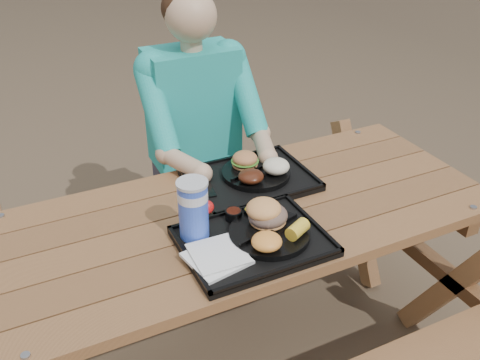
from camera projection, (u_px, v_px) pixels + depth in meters
name	position (u px, v px, depth m)	size (l,w,h in m)	color
ground	(240.00, 360.00, 2.24)	(60.00, 60.00, 0.00)	#999999
picnic_table	(240.00, 293.00, 2.05)	(1.80, 1.49, 0.75)	#999999
tray_near	(253.00, 242.00, 1.69)	(0.45, 0.35, 0.02)	black
tray_far	(250.00, 180.00, 2.02)	(0.45, 0.35, 0.02)	black
plate_near	(269.00, 233.00, 1.70)	(0.26, 0.26, 0.02)	black
plate_far	(256.00, 173.00, 2.03)	(0.26, 0.26, 0.02)	black
napkin_stack	(217.00, 257.00, 1.60)	(0.16, 0.16, 0.02)	white
soda_cup	(193.00, 211.00, 1.66)	(0.09, 0.09, 0.19)	blue
condiment_bbq	(234.00, 215.00, 1.78)	(0.06, 0.06, 0.03)	#330D05
condiment_mustard	(251.00, 213.00, 1.79)	(0.05, 0.05, 0.03)	gold
sandwich	(268.00, 206.00, 1.70)	(0.12, 0.12, 0.13)	#F19F55
mac_cheese	(267.00, 241.00, 1.61)	(0.09, 0.09, 0.05)	#FFA743
corn_cob	(298.00, 229.00, 1.66)	(0.08, 0.08, 0.05)	yellow
cutlery_far	(207.00, 185.00, 1.96)	(0.03, 0.17, 0.01)	black
burger	(245.00, 156.00, 2.03)	(0.10, 0.10, 0.09)	#C07743
baked_beans	(251.00, 176.00, 1.94)	(0.09, 0.09, 0.04)	#451C0D
potato_salad	(276.00, 166.00, 2.00)	(0.10, 0.10, 0.06)	white
diner	(197.00, 155.00, 2.45)	(0.48, 0.84, 1.28)	#1AB4BA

